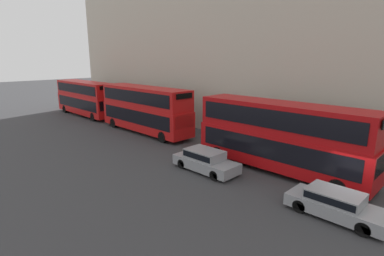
% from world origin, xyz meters
% --- Properties ---
extents(ground_plane, '(200.00, 200.00, 0.00)m').
position_xyz_m(ground_plane, '(0.00, 0.00, 0.00)').
color(ground_plane, '#38383A').
extents(bus_leading, '(2.59, 11.49, 4.49)m').
position_xyz_m(bus_leading, '(1.60, 4.95, 2.47)').
color(bus_leading, '#B20C0F').
rests_on(bus_leading, ground).
extents(bus_second_in_queue, '(2.59, 11.33, 4.49)m').
position_xyz_m(bus_second_in_queue, '(1.60, 19.48, 2.47)').
color(bus_second_in_queue, red).
rests_on(bus_second_in_queue, ground).
extents(bus_third_in_queue, '(2.59, 11.18, 4.29)m').
position_xyz_m(bus_third_in_queue, '(1.60, 32.03, 2.37)').
color(bus_third_in_queue, red).
rests_on(bus_third_in_queue, ground).
extents(car_dark_sedan, '(1.76, 4.35, 1.27)m').
position_xyz_m(car_dark_sedan, '(-1.80, 0.11, 0.68)').
color(car_dark_sedan, gray).
rests_on(car_dark_sedan, ground).
extents(car_hatchback, '(1.79, 4.49, 1.41)m').
position_xyz_m(car_hatchback, '(-1.80, 8.30, 0.75)').
color(car_hatchback, gray).
rests_on(car_hatchback, ground).
extents(pedestrian, '(0.36, 0.36, 1.72)m').
position_xyz_m(pedestrian, '(3.64, 3.09, 0.80)').
color(pedestrian, '#334C6B').
rests_on(pedestrian, ground).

